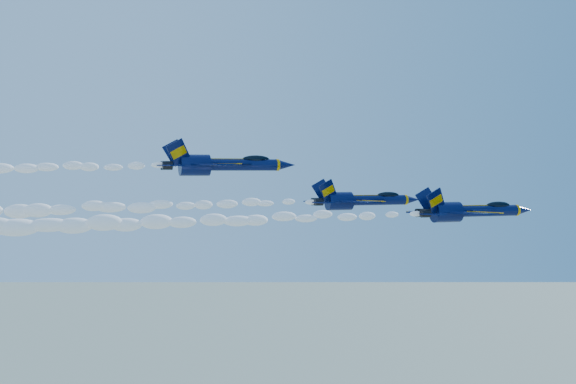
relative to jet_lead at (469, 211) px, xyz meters
name	(u,v)px	position (x,y,z in m)	size (l,w,h in m)	color
jet_lead	(469,211)	(0.00, 0.00, 0.00)	(15.39, 12.63, 5.72)	#070F38
smoke_trail_jet_lead	(191,221)	(-32.93, 0.00, -0.45)	(52.71, 1.96, 1.77)	white
jet_second	(361,200)	(-8.54, 11.67, 0.93)	(15.09, 12.38, 5.61)	#070F38
smoke_trail_jet_second	(97,208)	(-41.35, 11.67, 0.48)	(52.71, 1.92, 1.73)	white
jet_third	(222,164)	(-24.92, 19.60, 5.53)	(18.13, 14.88, 6.74)	#070F38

